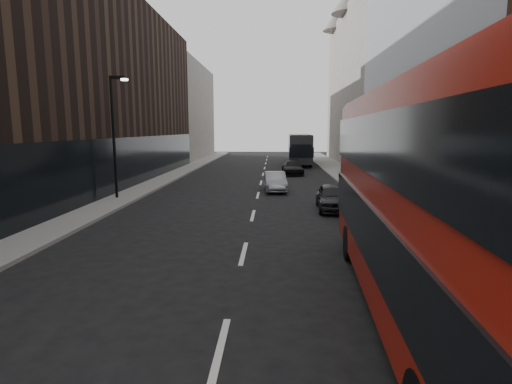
# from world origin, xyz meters

# --- Properties ---
(sidewalk_right) EXTENTS (3.00, 80.00, 0.15)m
(sidewalk_right) POSITION_xyz_m (7.50, 25.00, 0.07)
(sidewalk_right) COLOR slate
(sidewalk_right) RESTS_ON ground
(sidewalk_left) EXTENTS (2.00, 80.00, 0.15)m
(sidewalk_left) POSITION_xyz_m (-8.00, 25.00, 0.07)
(sidewalk_left) COLOR slate
(sidewalk_left) RESTS_ON ground
(building_modern_block) EXTENTS (5.03, 22.00, 20.00)m
(building_modern_block) POSITION_xyz_m (11.47, 21.00, 9.90)
(building_modern_block) COLOR #ADB3B8
(building_modern_block) RESTS_ON ground
(building_victorian) EXTENTS (6.50, 24.00, 21.00)m
(building_victorian) POSITION_xyz_m (11.38, 44.00, 9.66)
(building_victorian) COLOR slate
(building_victorian) RESTS_ON ground
(building_left_mid) EXTENTS (5.00, 24.00, 14.00)m
(building_left_mid) POSITION_xyz_m (-11.50, 30.00, 7.00)
(building_left_mid) COLOR black
(building_left_mid) RESTS_ON ground
(building_left_far) EXTENTS (5.00, 20.00, 13.00)m
(building_left_far) POSITION_xyz_m (-11.50, 52.00, 6.50)
(building_left_far) COLOR slate
(building_left_far) RESTS_ON ground
(street_lamp) EXTENTS (1.06, 0.22, 7.00)m
(street_lamp) POSITION_xyz_m (-8.22, 18.00, 4.18)
(street_lamp) COLOR black
(street_lamp) RESTS_ON sidewalk_left
(red_bus) EXTENTS (3.69, 12.54, 5.00)m
(red_bus) POSITION_xyz_m (4.45, 3.52, 2.78)
(red_bus) COLOR #9F1509
(red_bus) RESTS_ON ground
(grey_bus) EXTENTS (2.88, 11.07, 3.55)m
(grey_bus) POSITION_xyz_m (4.05, 42.80, 1.90)
(grey_bus) COLOR black
(grey_bus) RESTS_ON ground
(car_a) EXTENTS (1.76, 4.02, 1.35)m
(car_a) POSITION_xyz_m (4.06, 15.61, 0.67)
(car_a) COLOR black
(car_a) RESTS_ON ground
(car_b) EXTENTS (1.66, 4.00, 1.29)m
(car_b) POSITION_xyz_m (1.09, 21.90, 0.64)
(car_b) COLOR gray
(car_b) RESTS_ON ground
(car_c) EXTENTS (2.01, 4.45, 1.26)m
(car_c) POSITION_xyz_m (2.73, 32.07, 0.63)
(car_c) COLOR black
(car_c) RESTS_ON ground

